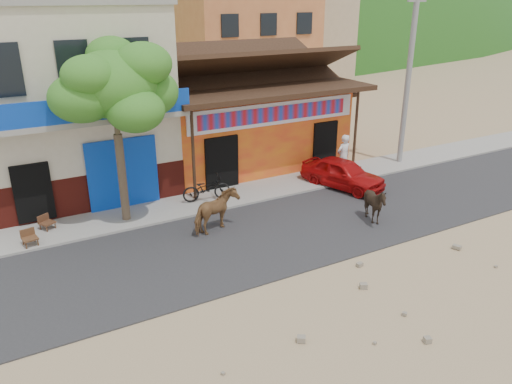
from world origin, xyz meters
TOP-DOWN VIEW (x-y plane):
  - ground at (0.00, 0.00)m, footprint 120.00×120.00m
  - road at (0.00, 2.50)m, footprint 60.00×5.00m
  - sidewalk at (0.00, 6.00)m, footprint 60.00×2.00m
  - dance_club at (2.00, 10.00)m, footprint 8.00×6.00m
  - cafe_building at (-5.50, 10.00)m, footprint 7.00×6.00m
  - apartment_front at (9.00, 24.00)m, footprint 9.00×9.00m
  - apartment_rear at (18.00, 30.00)m, footprint 8.00×8.00m
  - tree at (-4.60, 5.80)m, footprint 3.00×3.00m
  - utility_pole at (8.20, 6.00)m, footprint 0.24×0.24m
  - cow_tan at (-2.21, 3.59)m, footprint 1.80×1.32m
  - cow_dark at (2.80, 1.62)m, footprint 1.56×1.51m
  - red_car at (3.93, 4.80)m, footprint 2.44×3.74m
  - scooter at (-1.50, 6.00)m, footprint 1.89×0.92m
  - pedestrian at (4.50, 5.52)m, footprint 0.73×0.54m
  - cafe_chair_left at (-7.71, 5.30)m, footprint 0.50×0.50m
  - cafe_chair_right at (-7.08, 6.26)m, footprint 0.57×0.57m

SIDE VIEW (x-z plane):
  - ground at x=0.00m, z-range 0.00..0.00m
  - road at x=0.00m, z-range 0.00..0.04m
  - sidewalk at x=0.00m, z-range 0.00..0.12m
  - cafe_chair_right at x=-7.08m, z-range 0.12..1.01m
  - cafe_chair_left at x=-7.71m, z-range 0.12..1.04m
  - scooter at x=-1.50m, z-range 0.12..1.07m
  - red_car at x=3.93m, z-range 0.04..1.23m
  - cow_dark at x=2.80m, z-range 0.04..1.35m
  - cow_tan at x=-2.21m, z-range 0.04..1.42m
  - pedestrian at x=4.50m, z-range 0.12..1.98m
  - dance_club at x=2.00m, z-range 0.00..3.60m
  - tree at x=-4.60m, z-range 0.12..6.12m
  - cafe_building at x=-5.50m, z-range 0.00..7.00m
  - utility_pole at x=8.20m, z-range 0.12..8.12m
  - apartment_rear at x=18.00m, z-range 0.00..10.00m
  - apartment_front at x=9.00m, z-range 0.00..12.00m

